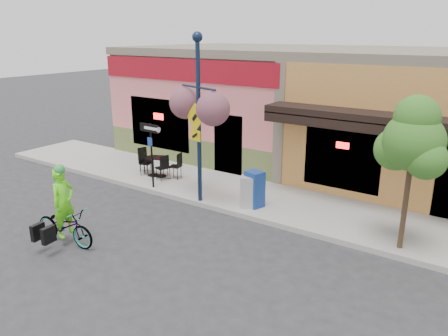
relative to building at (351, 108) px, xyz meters
The scene contains 13 objects.
ground 7.83m from the building, 90.00° to the right, with size 90.00×90.00×0.00m, color #2D2D30.
sidewalk 5.91m from the building, 90.00° to the right, with size 24.00×3.00×0.15m, color #9E9B93.
curb 7.28m from the building, 90.00° to the right, with size 24.00×0.12×0.15m, color #A8A59E.
building is the anchor object (origin of this frame).
bicycle 11.45m from the building, 107.54° to the right, with size 0.63×1.82×0.95m, color maroon.
cyclist_rider 11.38m from the building, 107.30° to the right, with size 0.63×0.41×1.73m, color #64F91A.
lamp_post 7.20m from the building, 107.71° to the right, with size 1.59×0.63×4.97m, color #13223D, non-canonical shape.
one_way_sign 8.04m from the building, 121.78° to the right, with size 0.82×0.18×2.15m, color black, non-canonical shape.
cafe_set_left 7.67m from the building, 129.29° to the right, with size 1.55×0.78×0.93m, color black, non-canonical shape.
cafe_set_right 7.90m from the building, 130.60° to the right, with size 1.51×0.76×0.91m, color black, non-canonical shape.
newspaper_box_blue 6.54m from the building, 95.25° to the right, with size 0.49×0.43×1.08m, color navy, non-canonical shape.
newspaper_box_grey 6.70m from the building, 96.23° to the right, with size 0.44×0.40×0.94m, color #A1A1A1, non-canonical shape.
street_tree 7.53m from the building, 61.17° to the right, with size 1.44×1.44×3.70m, color #3D7A26, non-canonical shape.
Camera 1 is at (5.46, -9.25, 5.08)m, focal length 35.00 mm.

